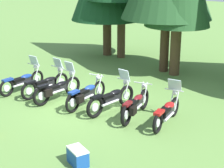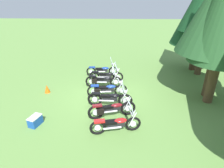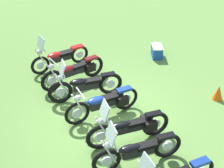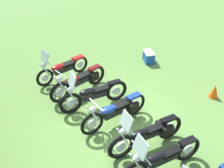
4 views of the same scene
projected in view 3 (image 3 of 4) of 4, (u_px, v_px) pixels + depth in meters
ground_plane at (105, 117)px, 9.74m from camera, size 80.00×80.00×0.00m
motorcycle_1 at (137, 151)px, 7.98m from camera, size 0.78×2.29×1.37m
motorcycle_2 at (130, 127)px, 8.66m from camera, size 0.62×2.28×1.39m
motorcycle_3 at (104, 103)px, 9.54m from camera, size 0.73×2.27×1.02m
motorcycle_4 at (85, 85)px, 10.25m from camera, size 0.60×2.33×1.39m
motorcycle_5 at (74, 71)px, 10.99m from camera, size 0.91×2.25×1.03m
motorcycle_6 at (59, 57)px, 11.77m from camera, size 0.75×2.15×1.35m
picnic_cooler at (157, 51)px, 12.62m from camera, size 0.69×0.53×0.44m
traffic_cone at (218, 93)px, 10.35m from camera, size 0.32×0.32×0.48m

